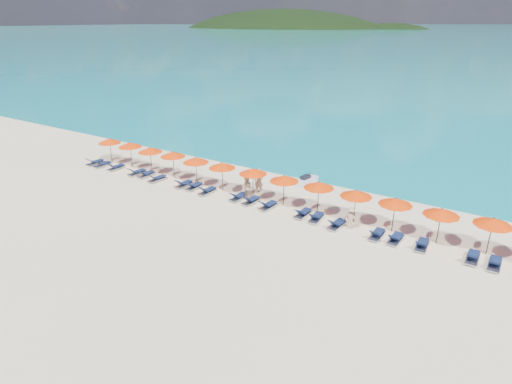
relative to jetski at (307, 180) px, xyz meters
The scene contains 40 objects.
ground 9.18m from the jetski, 95.84° to the right, with size 1400.00×1400.00×0.00m, color beige.
headland_main 611.43m from the jetski, 119.55° to the left, with size 374.00×242.00×126.50m.
headland_small 572.26m from the jetski, 105.32° to the left, with size 162.00×126.00×85.50m.
jetski is the anchor object (origin of this frame).
beachgoer_a 4.35m from the jetski, 121.07° to the right, with size 0.71×0.47×1.95m, color tan.
beachgoer_b 5.74m from the jetski, 113.39° to the right, with size 0.86×0.49×1.76m, color tan.
beachgoer_c 8.12m from the jetski, 44.15° to the right, with size 0.96×0.45×1.48m, color tan.
umbrella_0 18.50m from the jetski, 165.84° to the right, with size 2.10×2.10×2.28m.
umbrella_1 15.99m from the jetski, 163.91° to the right, with size 2.10×2.10×2.28m.
umbrella_2 13.53m from the jetski, 159.98° to the right, with size 2.10×2.10×2.28m.
umbrella_3 11.20m from the jetski, 156.02° to the right, with size 2.10×2.10×2.28m.
umbrella_4 9.01m from the jetski, 147.95° to the right, with size 2.10×2.10×2.28m.
umbrella_5 7.00m from the jetski, 136.55° to the right, with size 2.10×2.10×2.28m.
umbrella_6 5.33m from the jetski, 115.89° to the right, with size 2.10×2.10×2.28m.
umbrella_7 4.96m from the jetski, 84.44° to the right, with size 2.10×2.10×2.28m.
umbrella_8 5.70m from the jetski, 55.93° to the right, with size 2.10×2.10×2.28m.
umbrella_9 7.52m from the jetski, 38.99° to the right, with size 2.10×2.10×2.28m.
umbrella_10 9.52m from the jetski, 29.14° to the right, with size 2.10×2.10×2.28m.
umbrella_11 11.94m from the jetski, 23.29° to the right, with size 2.10×2.10×2.28m.
umbrella_12 14.33m from the jetski, 18.33° to the right, with size 2.10×2.10×2.28m.
lounger_0 19.45m from the jetski, 162.42° to the right, with size 0.75×1.74×0.66m.
lounger_1 18.44m from the jetski, 161.35° to the right, with size 0.62×1.70×0.66m.
lounger_2 16.85m from the jetski, 159.80° to the right, with size 0.68×1.72×0.66m.
lounger_3 14.42m from the jetski, 156.43° to the right, with size 0.78×1.75×0.66m.
lounger_4 13.46m from the jetski, 154.96° to the right, with size 0.64×1.71×0.66m.
lounger_5 12.22m from the jetski, 150.74° to the right, with size 0.78×1.75×0.66m.
lounger_6 9.83m from the jetski, 144.20° to the right, with size 0.68×1.72×0.66m.
lounger_7 9.00m from the jetski, 140.83° to the right, with size 0.67×1.72×0.66m.
lounger_8 8.05m from the jetski, 132.93° to the right, with size 0.68×1.72×0.66m.
lounger_9 6.25m from the jetski, 116.78° to the right, with size 0.73×1.74×0.66m.
lounger_10 5.90m from the jetski, 106.30° to the right, with size 0.73×1.74×0.66m.
lounger_11 5.77m from the jetski, 91.53° to the right, with size 0.78×1.75×0.66m.
lounger_12 6.15m from the jetski, 66.10° to the right, with size 0.69×1.73×0.66m.
lounger_13 6.74m from the jetski, 58.44° to the right, with size 0.78×1.75×0.66m.
lounger_14 7.82m from the jetski, 49.63° to the right, with size 0.79×1.75×0.66m.
lounger_15 9.69m from the jetski, 37.76° to the right, with size 0.64×1.71×0.66m.
lounger_16 10.55m from the jetski, 33.83° to the right, with size 0.67×1.72×0.66m.
lounger_17 11.79m from the jetski, 29.45° to the right, with size 0.70×1.73×0.66m.
lounger_18 14.17m from the jetski, 24.00° to the right, with size 0.63×1.70×0.66m.
lounger_19 15.20m from the jetski, 22.60° to the right, with size 0.64×1.71×0.66m.
Camera 1 is at (14.74, -20.24, 12.39)m, focal length 30.00 mm.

